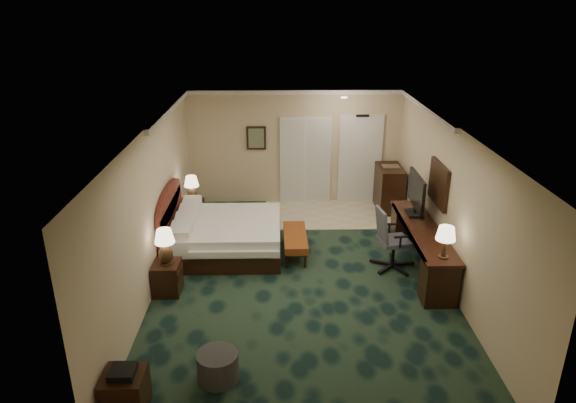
{
  "coord_description": "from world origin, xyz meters",
  "views": [
    {
      "loc": [
        -0.39,
        -7.94,
        4.6
      ],
      "look_at": [
        -0.22,
        0.6,
        1.23
      ],
      "focal_mm": 32.0,
      "sensor_mm": 36.0,
      "label": 1
    }
  ],
  "objects_px": {
    "lamp_far": "(192,189)",
    "ottoman": "(218,366)",
    "nightstand_far": "(192,215)",
    "desk": "(421,249)",
    "bed_bench": "(295,244)",
    "bed": "(228,236)",
    "tv": "(416,195)",
    "side_table": "(125,392)",
    "desk_chair": "(394,238)",
    "nightstand_near": "(167,278)",
    "lamp_near": "(165,247)",
    "minibar": "(389,188)"
  },
  "relations": [
    {
      "from": "nightstand_far",
      "to": "tv",
      "type": "distance_m",
      "value": 4.67
    },
    {
      "from": "bed",
      "to": "desk",
      "type": "relative_size",
      "value": 0.74
    },
    {
      "from": "desk_chair",
      "to": "minibar",
      "type": "relative_size",
      "value": 1.13
    },
    {
      "from": "lamp_far",
      "to": "desk",
      "type": "relative_size",
      "value": 0.21
    },
    {
      "from": "lamp_near",
      "to": "tv",
      "type": "distance_m",
      "value": 4.66
    },
    {
      "from": "bed",
      "to": "tv",
      "type": "height_order",
      "value": "tv"
    },
    {
      "from": "bed_bench",
      "to": "desk",
      "type": "distance_m",
      "value": 2.35
    },
    {
      "from": "side_table",
      "to": "minibar",
      "type": "distance_m",
      "value": 7.67
    },
    {
      "from": "bed",
      "to": "ottoman",
      "type": "height_order",
      "value": "bed"
    },
    {
      "from": "ottoman",
      "to": "desk_chair",
      "type": "height_order",
      "value": "desk_chair"
    },
    {
      "from": "bed_bench",
      "to": "minibar",
      "type": "bearing_deg",
      "value": 44.3
    },
    {
      "from": "side_table",
      "to": "bed_bench",
      "type": "bearing_deg",
      "value": 61.89
    },
    {
      "from": "tv",
      "to": "desk_chair",
      "type": "relative_size",
      "value": 0.88
    },
    {
      "from": "lamp_near",
      "to": "desk_chair",
      "type": "distance_m",
      "value": 4.03
    },
    {
      "from": "side_table",
      "to": "nightstand_far",
      "type": "bearing_deg",
      "value": 90.13
    },
    {
      "from": "bed",
      "to": "desk_chair",
      "type": "xyz_separation_m",
      "value": [
        3.08,
        -0.71,
        0.26
      ]
    },
    {
      "from": "ottoman",
      "to": "bed_bench",
      "type": "bearing_deg",
      "value": 72.27
    },
    {
      "from": "bed",
      "to": "lamp_far",
      "type": "xyz_separation_m",
      "value": [
        -0.83,
        1.11,
        0.57
      ]
    },
    {
      "from": "ottoman",
      "to": "desk",
      "type": "xyz_separation_m",
      "value": [
        3.38,
        2.89,
        0.2
      ]
    },
    {
      "from": "nightstand_far",
      "to": "ottoman",
      "type": "height_order",
      "value": "nightstand_far"
    },
    {
      "from": "lamp_far",
      "to": "ottoman",
      "type": "distance_m",
      "value": 4.9
    },
    {
      "from": "tv",
      "to": "desk_chair",
      "type": "distance_m",
      "value": 0.98
    },
    {
      "from": "lamp_far",
      "to": "nightstand_near",
      "type": "bearing_deg",
      "value": -91.16
    },
    {
      "from": "desk",
      "to": "desk_chair",
      "type": "xyz_separation_m",
      "value": [
        -0.49,
        0.05,
        0.19
      ]
    },
    {
      "from": "lamp_far",
      "to": "side_table",
      "type": "bearing_deg",
      "value": -90.17
    },
    {
      "from": "desk_chair",
      "to": "ottoman",
      "type": "bearing_deg",
      "value": -143.91
    },
    {
      "from": "nightstand_near",
      "to": "bed_bench",
      "type": "bearing_deg",
      "value": 31.47
    },
    {
      "from": "lamp_far",
      "to": "tv",
      "type": "distance_m",
      "value": 4.57
    },
    {
      "from": "bed",
      "to": "ottoman",
      "type": "relative_size",
      "value": 3.76
    },
    {
      "from": "desk_chair",
      "to": "minibar",
      "type": "height_order",
      "value": "desk_chair"
    },
    {
      "from": "nightstand_far",
      "to": "lamp_far",
      "type": "distance_m",
      "value": 0.59
    },
    {
      "from": "desk_chair",
      "to": "minibar",
      "type": "bearing_deg",
      "value": 70.91
    },
    {
      "from": "nightstand_near",
      "to": "bed",
      "type": "bearing_deg",
      "value": 59.38
    },
    {
      "from": "desk",
      "to": "desk_chair",
      "type": "bearing_deg",
      "value": 174.69
    },
    {
      "from": "nightstand_far",
      "to": "desk",
      "type": "xyz_separation_m",
      "value": [
        4.42,
        -1.86,
        0.09
      ]
    },
    {
      "from": "lamp_far",
      "to": "ottoman",
      "type": "bearing_deg",
      "value": -77.89
    },
    {
      "from": "bed_bench",
      "to": "side_table",
      "type": "relative_size",
      "value": 2.37
    },
    {
      "from": "bed",
      "to": "desk_chair",
      "type": "relative_size",
      "value": 1.74
    },
    {
      "from": "bed_bench",
      "to": "side_table",
      "type": "height_order",
      "value": "side_table"
    },
    {
      "from": "bed",
      "to": "desk_chair",
      "type": "height_order",
      "value": "desk_chair"
    },
    {
      "from": "bed",
      "to": "side_table",
      "type": "height_order",
      "value": "bed"
    },
    {
      "from": "tv",
      "to": "minibar",
      "type": "distance_m",
      "value": 2.32
    },
    {
      "from": "nightstand_near",
      "to": "desk",
      "type": "height_order",
      "value": "desk"
    },
    {
      "from": "lamp_near",
      "to": "minibar",
      "type": "xyz_separation_m",
      "value": [
        4.42,
        3.6,
        -0.34
      ]
    },
    {
      "from": "lamp_near",
      "to": "tv",
      "type": "relative_size",
      "value": 0.6
    },
    {
      "from": "nightstand_near",
      "to": "bed_bench",
      "type": "height_order",
      "value": "nightstand_near"
    },
    {
      "from": "nightstand_far",
      "to": "lamp_near",
      "type": "bearing_deg",
      "value": -90.13
    },
    {
      "from": "nightstand_far",
      "to": "tv",
      "type": "height_order",
      "value": "tv"
    },
    {
      "from": "desk_chair",
      "to": "bed",
      "type": "bearing_deg",
      "value": 157.74
    },
    {
      "from": "lamp_near",
      "to": "ottoman",
      "type": "bearing_deg",
      "value": -63.85
    }
  ]
}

